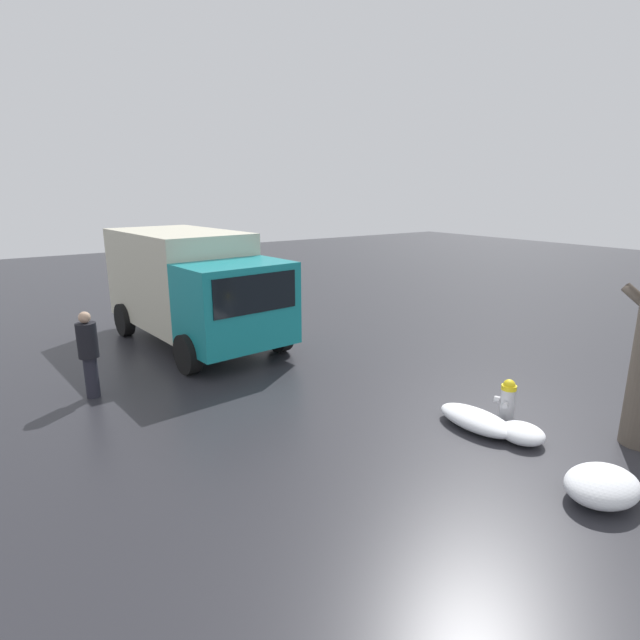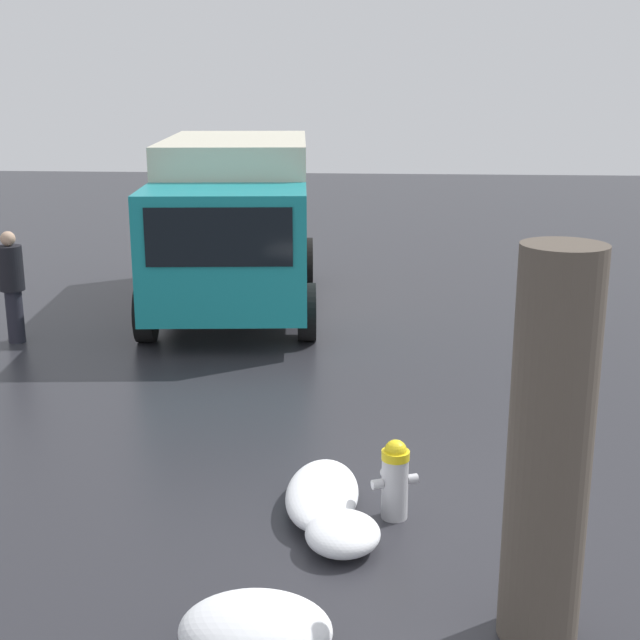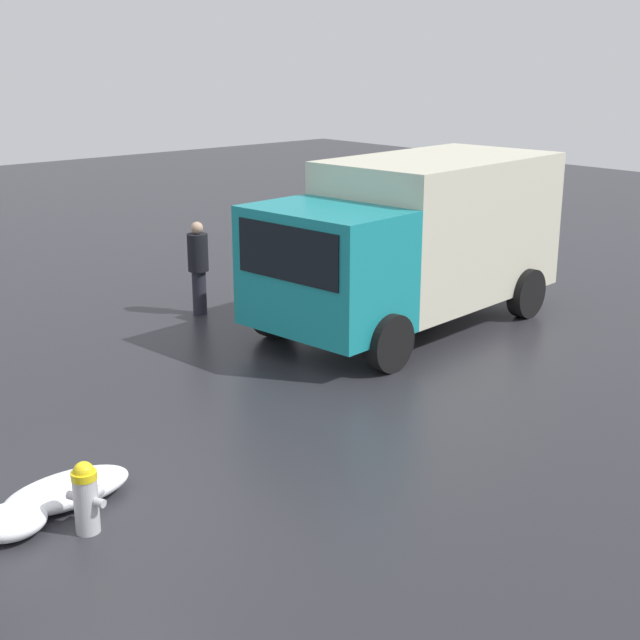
# 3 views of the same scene
# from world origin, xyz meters

# --- Properties ---
(ground_plane) EXTENTS (60.00, 60.00, 0.00)m
(ground_plane) POSITION_xyz_m (0.00, 0.00, 0.00)
(ground_plane) COLOR #28282D
(fire_hydrant) EXTENTS (0.36, 0.45, 0.77)m
(fire_hydrant) POSITION_xyz_m (0.00, 0.00, 0.40)
(fire_hydrant) COLOR #B7B7BC
(fire_hydrant) RESTS_ON ground_plane
(delivery_truck) EXTENTS (6.14, 3.18, 2.89)m
(delivery_truck) POSITION_xyz_m (7.74, 2.72, 1.58)
(delivery_truck) COLOR teal
(delivery_truck) RESTS_ON ground_plane
(pedestrian) EXTENTS (0.38, 0.38, 1.72)m
(pedestrian) POSITION_xyz_m (5.27, 5.75, 0.94)
(pedestrian) COLOR #23232D
(pedestrian) RESTS_ON ground_plane
(snow_pile_curbside) EXTENTS (0.73, 0.66, 0.29)m
(snow_pile_curbside) POSITION_xyz_m (-0.61, 0.45, 0.15)
(snow_pile_curbside) COLOR white
(snow_pile_curbside) RESTS_ON ground_plane
(snow_pile_by_tree) EXTENTS (1.42, 0.69, 0.30)m
(snow_pile_by_tree) POSITION_xyz_m (0.12, 0.68, 0.15)
(snow_pile_by_tree) COLOR white
(snow_pile_by_tree) RESTS_ON ground_plane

